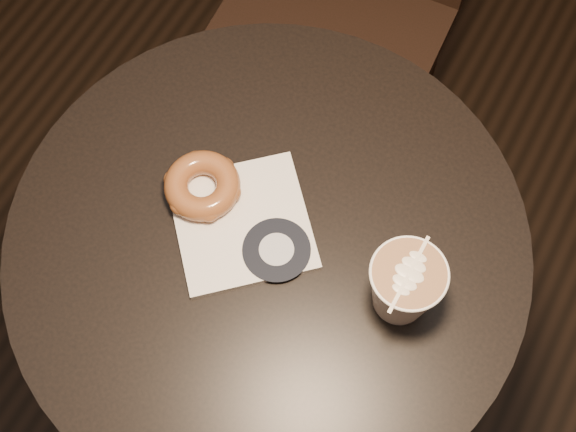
{
  "coord_description": "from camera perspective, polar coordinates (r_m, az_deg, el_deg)",
  "views": [
    {
      "loc": [
        0.22,
        -0.33,
        1.73
      ],
      "look_at": [
        0.01,
        0.03,
        0.79
      ],
      "focal_mm": 50.0,
      "sensor_mm": 36.0,
      "label": 1
    }
  ],
  "objects": [
    {
      "name": "cafe_table",
      "position": [
        1.25,
        -1.27,
        -5.13
      ],
      "size": [
        0.7,
        0.7,
        0.75
      ],
      "color": "black",
      "rests_on": "ground"
    },
    {
      "name": "latte_cup",
      "position": [
        0.99,
        8.23,
        -5.03
      ],
      "size": [
        0.09,
        0.09,
        0.11
      ],
      "primitive_type": null,
      "color": "white",
      "rests_on": "cafe_table"
    },
    {
      "name": "doughnut",
      "position": [
        1.07,
        -6.12,
        2.17
      ],
      "size": [
        0.1,
        0.1,
        0.03
      ],
      "primitive_type": "torus",
      "color": "brown",
      "rests_on": "pastry_bag"
    },
    {
      "name": "pastry_bag",
      "position": [
        1.07,
        -3.28,
        -0.49
      ],
      "size": [
        0.25,
        0.25,
        0.01
      ],
      "primitive_type": "cube",
      "rotation": [
        0.0,
        0.0,
        0.75
      ],
      "color": "white",
      "rests_on": "cafe_table"
    }
  ]
}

